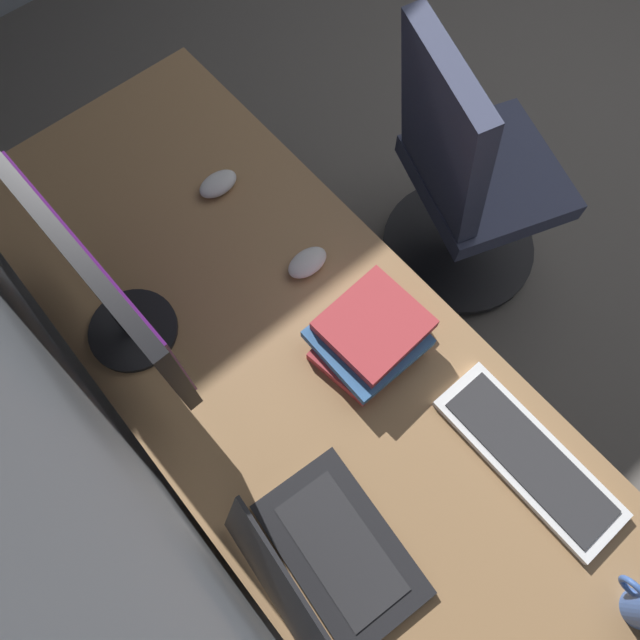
% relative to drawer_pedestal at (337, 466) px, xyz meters
% --- Properties ---
extents(desk, '(1.92, 0.72, 0.73)m').
position_rel_drawer_pedestal_xyz_m(desk, '(0.16, -0.03, 0.31)').
color(desk, '#936D47').
rests_on(desk, ground).
extents(drawer_pedestal, '(0.40, 0.51, 0.69)m').
position_rel_drawer_pedestal_xyz_m(drawer_pedestal, '(0.00, 0.00, 0.00)').
color(drawer_pedestal, '#936D47').
rests_on(drawer_pedestal, ground).
extents(monitor_primary, '(0.54, 0.20, 0.40)m').
position_rel_drawer_pedestal_xyz_m(monitor_primary, '(0.49, 0.20, 0.61)').
color(monitor_primary, black).
rests_on(monitor_primary, desk).
extents(laptop_leftmost, '(0.36, 0.29, 0.20)m').
position_rel_drawer_pedestal_xyz_m(laptop_leftmost, '(-0.16, 0.20, 0.43)').
color(laptop_leftmost, black).
rests_on(laptop_leftmost, desk).
extents(keyboard_main, '(0.42, 0.14, 0.02)m').
position_rel_drawer_pedestal_xyz_m(keyboard_main, '(-0.28, -0.26, 0.39)').
color(keyboard_main, silver).
rests_on(keyboard_main, desk).
extents(mouse_main, '(0.06, 0.10, 0.03)m').
position_rel_drawer_pedestal_xyz_m(mouse_main, '(0.67, -0.18, 0.40)').
color(mouse_main, silver).
rests_on(mouse_main, desk).
extents(mouse_spare, '(0.06, 0.10, 0.03)m').
position_rel_drawer_pedestal_xyz_m(mouse_spare, '(0.36, -0.20, 0.40)').
color(mouse_spare, silver).
rests_on(mouse_spare, desk).
extents(book_stack_near, '(0.21, 0.26, 0.09)m').
position_rel_drawer_pedestal_xyz_m(book_stack_near, '(0.12, -0.19, 0.43)').
color(book_stack_near, '#B2383D').
rests_on(book_stack_near, desk).
extents(office_chair, '(0.56, 0.60, 0.97)m').
position_rel_drawer_pedestal_xyz_m(office_chair, '(0.38, -0.84, 0.11)').
color(office_chair, '#383D56').
rests_on(office_chair, ground).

